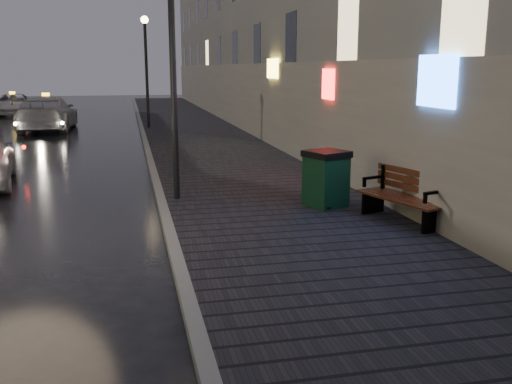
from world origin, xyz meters
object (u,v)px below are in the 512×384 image
lamp_near (172,45)px  taxi_mid (47,113)px  taxi_far (13,104)px  trash_bin (326,178)px  lamp_far (146,58)px  bench (405,196)px

lamp_near → taxi_mid: 17.89m
taxi_mid → taxi_far: (-3.42, 10.48, -0.16)m
trash_bin → taxi_far: size_ratio=0.24×
trash_bin → taxi_far: 31.04m
lamp_far → taxi_mid: bearing=168.1°
bench → taxi_mid: taxi_mid is taller
lamp_far → taxi_mid: 5.61m
lamp_far → taxi_far: bearing=125.7°
trash_bin → lamp_far: bearing=77.4°
lamp_near → bench: size_ratio=2.59×
lamp_far → bench: bearing=-77.9°
taxi_mid → lamp_near: bearing=107.6°
lamp_far → trash_bin: size_ratio=4.46×
bench → taxi_mid: (-8.91, 19.96, 0.20)m
taxi_mid → bench: bearing=115.8°
trash_bin → taxi_far: bearing=88.9°
bench → taxi_far: size_ratio=0.41×
lamp_far → taxi_far: size_ratio=1.06×
lamp_near → taxi_mid: bearing=105.9°
trash_bin → taxi_mid: size_ratio=0.20×
bench → trash_bin: size_ratio=1.73×
trash_bin → bench: bearing=-77.6°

